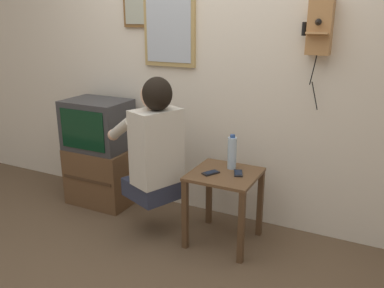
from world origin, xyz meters
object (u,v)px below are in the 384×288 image
framed_picture (139,4)px  water_bottle (232,153)px  television (97,125)px  wall_phone_antique (320,25)px  wall_mirror (169,22)px  person (154,143)px  cell_phone_held (211,173)px  cell_phone_spare (238,173)px

framed_picture → water_bottle: bearing=-17.3°
television → wall_phone_antique: 1.98m
television → wall_phone_antique: wall_phone_antique is taller
television → wall_mirror: 1.08m
wall_phone_antique → framed_picture: size_ratio=2.18×
framed_picture → water_bottle: size_ratio=1.39×
person → cell_phone_held: size_ratio=6.76×
television → wall_mirror: wall_mirror is taller
wall_mirror → cell_phone_spare: size_ratio=5.09×
wall_mirror → cell_phone_held: 1.27m
framed_picture → cell_phone_held: (0.87, -0.46, -1.16)m
framed_picture → cell_phone_spare: (1.05, -0.38, -1.16)m
person → television: size_ratio=1.70×
wall_phone_antique → water_bottle: size_ratio=3.04×
cell_phone_held → wall_phone_antique: bearing=64.6°
cell_phone_held → framed_picture: bearing=-178.8°
television → cell_phone_spare: size_ratio=3.97×
wall_mirror → cell_phone_spare: 1.33m
cell_phone_held → water_bottle: water_bottle is taller
television → wall_phone_antique: size_ratio=0.69×
person → cell_phone_spare: (0.60, 0.16, -0.19)m
person → television: (-0.76, 0.30, -0.03)m
cell_phone_spare → water_bottle: 0.17m
television → cell_phone_spare: (1.36, -0.13, -0.16)m
wall_phone_antique → wall_mirror: wall_mirror is taller
wall_mirror → water_bottle: wall_mirror is taller
wall_phone_antique → water_bottle: wall_phone_antique is taller
person → wall_mirror: wall_mirror is taller
water_bottle → wall_mirror: bearing=156.5°
television → framed_picture: 1.08m
person → television: person is taller
wall_mirror → wall_phone_antique: bearing=-2.0°
television → cell_phone_held: television is taller
framed_picture → television: bearing=-141.8°
framed_picture → cell_phone_held: 1.52m
television → person: bearing=-21.2°
cell_phone_held → cell_phone_spare: bearing=54.0°
wall_phone_antique → cell_phone_held: size_ratio=5.75×
person → cell_phone_held: (0.42, 0.08, -0.19)m
person → wall_phone_antique: wall_phone_antique is taller
cell_phone_held → water_bottle: size_ratio=0.53×
water_bottle → person: bearing=-154.4°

